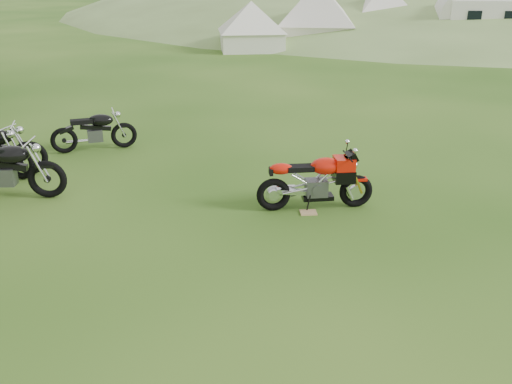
{
  "coord_description": "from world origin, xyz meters",
  "views": [
    {
      "loc": [
        -0.85,
        -6.09,
        3.54
      ],
      "look_at": [
        -0.39,
        0.4,
        0.91
      ],
      "focal_mm": 40.0,
      "sensor_mm": 36.0,
      "label": 1
    }
  ],
  "objects_px": {
    "plywood_board": "(308,212)",
    "tent_right": "(383,12)",
    "sport_motorcycle": "(316,177)",
    "caravan": "(488,24)",
    "tent_left": "(251,23)",
    "vintage_moto_d": "(94,130)",
    "tent_mid": "(317,14)",
    "vintage_moto_b": "(1,168)"
  },
  "relations": [
    {
      "from": "plywood_board",
      "to": "vintage_moto_b",
      "type": "distance_m",
      "value": 4.89
    },
    {
      "from": "vintage_moto_b",
      "to": "caravan",
      "type": "height_order",
      "value": "caravan"
    },
    {
      "from": "vintage_moto_b",
      "to": "caravan",
      "type": "relative_size",
      "value": 0.43
    },
    {
      "from": "tent_mid",
      "to": "vintage_moto_b",
      "type": "bearing_deg",
      "value": -103.46
    },
    {
      "from": "sport_motorcycle",
      "to": "tent_right",
      "type": "bearing_deg",
      "value": 69.3
    },
    {
      "from": "vintage_moto_d",
      "to": "tent_mid",
      "type": "xyz_separation_m",
      "value": [
        7.09,
        15.19,
        0.94
      ]
    },
    {
      "from": "sport_motorcycle",
      "to": "vintage_moto_d",
      "type": "bearing_deg",
      "value": 138.44
    },
    {
      "from": "vintage_moto_b",
      "to": "tent_mid",
      "type": "distance_m",
      "value": 19.41
    },
    {
      "from": "tent_left",
      "to": "caravan",
      "type": "relative_size",
      "value": 0.58
    },
    {
      "from": "vintage_moto_d",
      "to": "sport_motorcycle",
      "type": "bearing_deg",
      "value": -53.74
    },
    {
      "from": "sport_motorcycle",
      "to": "plywood_board",
      "type": "relative_size",
      "value": 6.87
    },
    {
      "from": "vintage_moto_b",
      "to": "plywood_board",
      "type": "bearing_deg",
      "value": -8.7
    },
    {
      "from": "plywood_board",
      "to": "caravan",
      "type": "distance_m",
      "value": 19.92
    },
    {
      "from": "tent_mid",
      "to": "caravan",
      "type": "xyz_separation_m",
      "value": [
        7.19,
        -1.66,
        -0.32
      ]
    },
    {
      "from": "vintage_moto_d",
      "to": "tent_left",
      "type": "bearing_deg",
      "value": 59.32
    },
    {
      "from": "vintage_moto_d",
      "to": "caravan",
      "type": "bearing_deg",
      "value": 28.95
    },
    {
      "from": "sport_motorcycle",
      "to": "caravan",
      "type": "relative_size",
      "value": 0.38
    },
    {
      "from": "plywood_board",
      "to": "tent_right",
      "type": "xyz_separation_m",
      "value": [
        6.63,
        19.75,
        1.33
      ]
    },
    {
      "from": "sport_motorcycle",
      "to": "vintage_moto_b",
      "type": "relative_size",
      "value": 0.88
    },
    {
      "from": "sport_motorcycle",
      "to": "tent_mid",
      "type": "xyz_separation_m",
      "value": [
        3.16,
        18.4,
        0.85
      ]
    },
    {
      "from": "tent_left",
      "to": "tent_mid",
      "type": "relative_size",
      "value": 0.82
    },
    {
      "from": "plywood_board",
      "to": "caravan",
      "type": "bearing_deg",
      "value": 58.25
    },
    {
      "from": "tent_right",
      "to": "caravan",
      "type": "relative_size",
      "value": 0.69
    },
    {
      "from": "sport_motorcycle",
      "to": "vintage_moto_b",
      "type": "distance_m",
      "value": 4.96
    },
    {
      "from": "vintage_moto_b",
      "to": "tent_left",
      "type": "height_order",
      "value": "tent_left"
    },
    {
      "from": "vintage_moto_b",
      "to": "vintage_moto_d",
      "type": "xyz_separation_m",
      "value": [
        0.97,
        2.45,
        -0.08
      ]
    },
    {
      "from": "sport_motorcycle",
      "to": "tent_right",
      "type": "relative_size",
      "value": 0.55
    },
    {
      "from": "vintage_moto_d",
      "to": "caravan",
      "type": "xyz_separation_m",
      "value": [
        14.28,
        13.53,
        0.62
      ]
    },
    {
      "from": "tent_right",
      "to": "caravan",
      "type": "xyz_separation_m",
      "value": [
        3.84,
        -2.83,
        -0.29
      ]
    },
    {
      "from": "tent_right",
      "to": "tent_mid",
      "type": "bearing_deg",
      "value": -156.01
    },
    {
      "from": "vintage_moto_d",
      "to": "tent_right",
      "type": "distance_m",
      "value": 19.42
    },
    {
      "from": "vintage_moto_d",
      "to": "tent_right",
      "type": "relative_size",
      "value": 0.53
    },
    {
      "from": "plywood_board",
      "to": "tent_right",
      "type": "height_order",
      "value": "tent_right"
    },
    {
      "from": "plywood_board",
      "to": "tent_left",
      "type": "bearing_deg",
      "value": 89.2
    },
    {
      "from": "tent_left",
      "to": "tent_right",
      "type": "height_order",
      "value": "tent_right"
    },
    {
      "from": "sport_motorcycle",
      "to": "tent_right",
      "type": "xyz_separation_m",
      "value": [
        6.5,
        19.57,
        0.83
      ]
    },
    {
      "from": "tent_mid",
      "to": "tent_right",
      "type": "height_order",
      "value": "tent_mid"
    },
    {
      "from": "vintage_moto_b",
      "to": "tent_right",
      "type": "xyz_separation_m",
      "value": [
        11.4,
        18.81,
        0.83
      ]
    },
    {
      "from": "plywood_board",
      "to": "tent_left",
      "type": "relative_size",
      "value": 0.1
    },
    {
      "from": "sport_motorcycle",
      "to": "tent_left",
      "type": "distance_m",
      "value": 17.2
    },
    {
      "from": "tent_left",
      "to": "tent_right",
      "type": "distance_m",
      "value": 6.82
    },
    {
      "from": "plywood_board",
      "to": "tent_right",
      "type": "distance_m",
      "value": 20.87
    }
  ]
}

